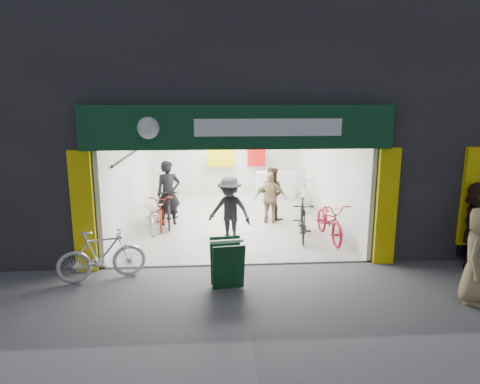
{
  "coord_description": "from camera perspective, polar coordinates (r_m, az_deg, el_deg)",
  "views": [
    {
      "loc": [
        -0.58,
        -8.89,
        3.59
      ],
      "look_at": [
        0.14,
        1.5,
        1.35
      ],
      "focal_mm": 32.0,
      "sensor_mm": 36.0,
      "label": 1
    }
  ],
  "objects": [
    {
      "name": "sandwich_board",
      "position": [
        8.36,
        -1.73,
        -9.4
      ],
      "size": [
        0.68,
        0.69,
        0.94
      ],
      "rotation": [
        0.0,
        0.0,
        0.12
      ],
      "color": "#0D371B",
      "rests_on": "ground"
    },
    {
      "name": "bike_left_front",
      "position": [
        12.17,
        -11.63,
        -3.12
      ],
      "size": [
        0.84,
        1.73,
        0.87
      ],
      "primitive_type": "imported",
      "rotation": [
        0.0,
        0.0,
        0.16
      ],
      "color": "#B3B4B8",
      "rests_on": "ground"
    },
    {
      "name": "pedestrian_near",
      "position": [
        8.76,
        29.28,
        -7.43
      ],
      "size": [
        1.02,
        1.0,
        1.78
      ],
      "primitive_type": "imported",
      "rotation": [
        0.0,
        0.0,
        0.73
      ],
      "color": "#968157",
      "rests_on": "ground"
    },
    {
      "name": "bike_left_midfront",
      "position": [
        12.55,
        -9.44,
        -1.87
      ],
      "size": [
        0.7,
        1.97,
        1.16
      ],
      "primitive_type": "imported",
      "rotation": [
        0.0,
        0.0,
        0.08
      ],
      "color": "black",
      "rests_on": "ground"
    },
    {
      "name": "ground",
      "position": [
        9.61,
        -0.23,
        -9.79
      ],
      "size": [
        60.0,
        60.0,
        0.0
      ],
      "primitive_type": "plane",
      "color": "#56565B",
      "rests_on": "ground"
    },
    {
      "name": "bike_left_back",
      "position": [
        14.33,
        -8.76,
        -0.31
      ],
      "size": [
        0.65,
        1.8,
        1.06
      ],
      "primitive_type": "imported",
      "rotation": [
        0.0,
        0.0,
        -0.09
      ],
      "color": "#ABABAF",
      "rests_on": "ground"
    },
    {
      "name": "pedestrian_far",
      "position": [
        10.63,
        29.0,
        -3.84
      ],
      "size": [
        1.45,
        1.75,
        1.88
      ],
      "primitive_type": "imported",
      "rotation": [
        0.0,
        0.0,
        0.96
      ],
      "color": "#362018",
      "rests_on": "ground"
    },
    {
      "name": "bike_right_mid",
      "position": [
        11.39,
        11.87,
        -3.74
      ],
      "size": [
        0.76,
        2.01,
        1.05
      ],
      "primitive_type": "imported",
      "rotation": [
        0.0,
        0.0,
        0.04
      ],
      "color": "maroon",
      "rests_on": "ground"
    },
    {
      "name": "customer_b",
      "position": [
        13.0,
        4.18,
        -0.21
      ],
      "size": [
        1.0,
        0.95,
        1.63
      ],
      "primitive_type": "imported",
      "rotation": [
        0.0,
        0.0,
        2.55
      ],
      "color": "#39261A",
      "rests_on": "ground"
    },
    {
      "name": "bike_left_midback",
      "position": [
        12.5,
        -10.46,
        -2.36
      ],
      "size": [
        0.87,
        1.96,
        1.0
      ],
      "primitive_type": "imported",
      "rotation": [
        0.0,
        0.0,
        0.11
      ],
      "color": "maroon",
      "rests_on": "ground"
    },
    {
      "name": "customer_c",
      "position": [
        10.81,
        -1.39,
        -2.45
      ],
      "size": [
        1.28,
        1.04,
        1.73
      ],
      "primitive_type": "imported",
      "rotation": [
        0.0,
        0.0,
        -0.42
      ],
      "color": "black",
      "rests_on": "ground"
    },
    {
      "name": "parked_bike",
      "position": [
        9.15,
        -17.95,
        -8.02
      ],
      "size": [
        1.82,
        0.99,
        1.05
      ],
      "primitive_type": "imported",
      "rotation": [
        0.0,
        0.0,
        1.87
      ],
      "color": "silver",
      "rests_on": "ground"
    },
    {
      "name": "customer_a",
      "position": [
        12.45,
        -9.5,
        -0.23
      ],
      "size": [
        0.81,
        0.65,
        1.91
      ],
      "primitive_type": "imported",
      "rotation": [
        0.0,
        0.0,
        0.32
      ],
      "color": "black",
      "rests_on": "ground"
    },
    {
      "name": "bike_right_back",
      "position": [
        14.42,
        8.46,
        0.06
      ],
      "size": [
        0.88,
        2.06,
        1.2
      ],
      "primitive_type": "imported",
      "rotation": [
        0.0,
        0.0,
        -0.16
      ],
      "color": "#B7B7BC",
      "rests_on": "ground"
    },
    {
      "name": "customer_d",
      "position": [
        12.49,
        4.08,
        -0.86
      ],
      "size": [
        0.96,
        0.5,
        1.56
      ],
      "primitive_type": "imported",
      "rotation": [
        0.0,
        0.0,
        3.01
      ],
      "color": "#948456",
      "rests_on": "ground"
    },
    {
      "name": "building",
      "position": [
        13.98,
        2.23,
        15.13
      ],
      "size": [
        17.0,
        10.27,
        8.0
      ],
      "color": "#232326",
      "rests_on": "ground"
    },
    {
      "name": "bike_right_front",
      "position": [
        11.32,
        8.34,
        -3.67
      ],
      "size": [
        0.79,
        1.81,
        1.06
      ],
      "primitive_type": "imported",
      "rotation": [
        0.0,
        0.0,
        -0.17
      ],
      "color": "black",
      "rests_on": "ground"
    }
  ]
}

